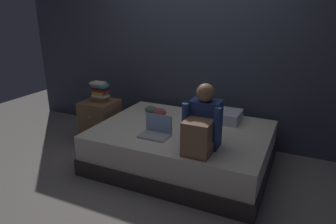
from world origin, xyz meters
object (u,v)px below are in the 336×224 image
(person_sitting, at_px, (202,125))
(pillow, at_px, (218,115))
(clothes_pile, at_px, (156,111))
(nightstand, at_px, (101,121))
(bed, at_px, (182,147))
(laptop, at_px, (156,131))
(book_stack, at_px, (100,92))

(person_sitting, distance_m, pillow, 0.90)
(clothes_pile, bearing_deg, nightstand, -169.63)
(bed, relative_size, nightstand, 3.39)
(nightstand, height_order, person_sitting, person_sitting)
(bed, relative_size, laptop, 6.25)
(person_sitting, height_order, book_stack, person_sitting)
(bed, xyz_separation_m, laptop, (-0.18, -0.31, 0.29))
(bed, bearing_deg, pillow, 57.38)
(person_sitting, bearing_deg, pillow, 96.12)
(bed, xyz_separation_m, book_stack, (-1.28, 0.17, 0.49))
(nightstand, xyz_separation_m, book_stack, (0.02, 0.02, 0.43))
(nightstand, bearing_deg, laptop, -22.65)
(nightstand, distance_m, pillow, 1.63)
(pillow, height_order, book_stack, book_stack)
(bed, height_order, person_sitting, person_sitting)
(pillow, distance_m, book_stack, 1.60)
(person_sitting, bearing_deg, laptop, 168.74)
(bed, height_order, book_stack, book_stack)
(nightstand, distance_m, laptop, 1.23)
(pillow, relative_size, book_stack, 2.09)
(laptop, distance_m, clothes_pile, 0.69)
(clothes_pile, bearing_deg, person_sitting, -39.17)
(person_sitting, bearing_deg, book_stack, 160.30)
(nightstand, relative_size, clothes_pile, 1.80)
(nightstand, height_order, clothes_pile, nightstand)
(nightstand, relative_size, laptop, 1.84)
(bed, relative_size, person_sitting, 3.05)
(nightstand, relative_size, pillow, 1.05)
(person_sitting, xyz_separation_m, clothes_pile, (-0.89, 0.72, -0.20))
(person_sitting, distance_m, laptop, 0.61)
(person_sitting, xyz_separation_m, laptop, (-0.57, 0.11, -0.20))
(nightstand, bearing_deg, person_sitting, -18.98)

